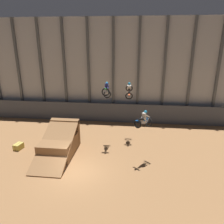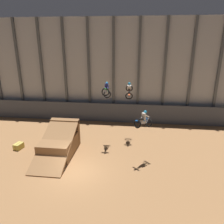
% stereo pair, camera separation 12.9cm
% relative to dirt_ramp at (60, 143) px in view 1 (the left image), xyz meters
% --- Properties ---
extents(ground_plane, '(60.00, 60.00, 0.00)m').
position_rel_dirt_ramp_xyz_m(ground_plane, '(2.38, -3.04, -0.92)').
color(ground_plane, '#996B42').
extents(arena_back_wall, '(32.00, 0.40, 12.45)m').
position_rel_dirt_ramp_xyz_m(arena_back_wall, '(2.38, 9.27, 5.31)').
color(arena_back_wall, '#ADB2B7').
rests_on(arena_back_wall, ground_plane).
extents(lower_barrier, '(31.36, 0.20, 2.37)m').
position_rel_dirt_ramp_xyz_m(lower_barrier, '(2.38, 8.38, 0.27)').
color(lower_barrier, '#474C56').
rests_on(lower_barrier, ground_plane).
extents(dirt_ramp, '(2.78, 5.97, 2.74)m').
position_rel_dirt_ramp_xyz_m(dirt_ramp, '(0.00, 0.00, 0.00)').
color(dirt_ramp, olive).
rests_on(dirt_ramp, ground_plane).
extents(rider_bike_left_air, '(0.77, 1.69, 1.66)m').
position_rel_dirt_ramp_xyz_m(rider_bike_left_air, '(4.07, 2.01, 4.55)').
color(rider_bike_left_air, black).
extents(rider_bike_center_air, '(0.79, 1.87, 1.65)m').
position_rel_dirt_ramp_xyz_m(rider_bike_center_air, '(6.08, 3.58, 4.30)').
color(rider_bike_center_air, black).
extents(rider_bike_right_air, '(1.63, 1.69, 1.57)m').
position_rel_dirt_ramp_xyz_m(rider_bike_right_air, '(7.47, -0.82, 2.84)').
color(rider_bike_right_air, black).
extents(hay_bale_trackside, '(0.75, 0.99, 0.57)m').
position_rel_dirt_ramp_xyz_m(hay_bale_trackside, '(-4.16, 0.07, -0.64)').
color(hay_bale_trackside, '#CCB751').
rests_on(hay_bale_trackside, ground_plane).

